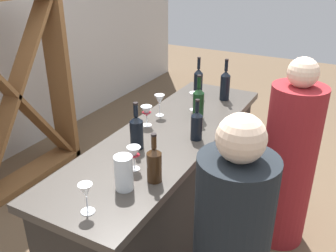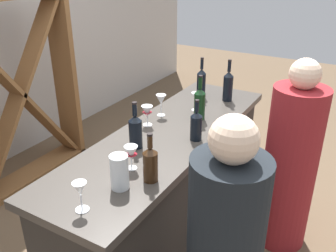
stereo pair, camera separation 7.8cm
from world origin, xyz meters
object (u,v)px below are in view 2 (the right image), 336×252
object	(u,v)px
wine_bottle_second_right_dark_green	(200,103)
wine_glass_near_center	(131,153)
wine_bottle_rightmost_near_black	(201,82)
water_pitcher	(119,172)
wine_glass_far_center	(161,100)
wine_rack	(18,94)
wine_bottle_far_right_near_black	(228,85)
wine_glass_far_left	(147,112)
person_center_guest	(290,166)
wine_glass_near_left	(80,190)
wine_bottle_second_left_near_black	(135,131)
wine_bottle_leftmost_amber_brown	(150,163)
wine_glass_near_right	(196,98)
wine_bottle_center_near_black	(196,125)

from	to	relation	value
wine_bottle_second_right_dark_green	wine_glass_near_center	bearing A→B (deg)	178.13
wine_bottle_rightmost_near_black	water_pitcher	bearing A→B (deg)	-171.19
wine_glass_far_center	wine_rack	bearing A→B (deg)	94.00
wine_bottle_far_right_near_black	water_pitcher	bearing A→B (deg)	179.76
wine_glass_far_left	person_center_guest	bearing A→B (deg)	-63.66
wine_rack	water_pitcher	size ratio (longest dim) A/B	9.42
water_pitcher	wine_bottle_far_right_near_black	bearing A→B (deg)	-0.24
wine_rack	wine_glass_near_left	world-z (taller)	wine_rack
wine_bottle_second_left_near_black	wine_glass_near_center	xyz separation A→B (m)	(-0.22, -0.12, -0.02)
wine_bottle_leftmost_amber_brown	wine_bottle_rightmost_near_black	distance (m)	1.30
wine_bottle_rightmost_near_black	wine_glass_near_right	bearing A→B (deg)	-161.55
wine_bottle_second_left_near_black	wine_bottle_second_right_dark_green	distance (m)	0.60
wine_bottle_far_right_near_black	wine_glass_far_center	distance (m)	0.62
wine_glass_near_left	wine_glass_far_left	world-z (taller)	wine_glass_near_left
wine_bottle_leftmost_amber_brown	wine_bottle_second_right_dark_green	bearing A→B (deg)	8.64
wine_rack	wine_bottle_second_right_dark_green	xyz separation A→B (m)	(0.19, -1.73, 0.19)
wine_bottle_leftmost_amber_brown	person_center_guest	size ratio (longest dim) A/B	0.19
wine_glass_far_left	water_pitcher	world-z (taller)	water_pitcher
wine_bottle_far_right_near_black	person_center_guest	bearing A→B (deg)	-113.98
wine_bottle_second_left_near_black	wine_glass_near_center	distance (m)	0.25
wine_glass_near_right	wine_bottle_center_near_black	bearing A→B (deg)	-153.63
wine_glass_near_left	wine_bottle_second_right_dark_green	bearing A→B (deg)	-0.63
wine_bottle_far_right_near_black	wine_glass_near_left	size ratio (longest dim) A/B	2.22
wine_bottle_second_right_dark_green	wine_glass_far_left	distance (m)	0.39
wine_glass_far_left	wine_glass_near_center	bearing A→B (deg)	-155.57
wine_bottle_leftmost_amber_brown	wine_bottle_second_right_dark_green	xyz separation A→B (m)	(0.85, 0.13, 0.02)
wine_rack	wine_bottle_second_right_dark_green	world-z (taller)	wine_rack
wine_bottle_second_left_near_black	wine_bottle_rightmost_near_black	world-z (taller)	wine_bottle_rightmost_near_black
wine_bottle_second_left_near_black	person_center_guest	world-z (taller)	person_center_guest
wine_glass_near_center	wine_bottle_leftmost_amber_brown	bearing A→B (deg)	-106.34
wine_rack	wine_glass_far_left	world-z (taller)	wine_rack
wine_glass_near_center	wine_glass_near_right	distance (m)	0.94
wine_glass_far_center	wine_glass_near_right	bearing A→B (deg)	-39.28
person_center_guest	wine_bottle_second_left_near_black	bearing A→B (deg)	42.16
wine_rack	wine_glass_far_center	bearing A→B (deg)	-86.00
person_center_guest	wine_bottle_leftmost_amber_brown	bearing A→B (deg)	61.68
wine_bottle_far_right_near_black	wine_glass_far_center	size ratio (longest dim) A/B	2.09
wine_rack	wine_bottle_rightmost_near_black	distance (m)	1.67
wine_glass_near_right	wine_glass_far_center	world-z (taller)	wine_glass_far_center
wine_bottle_second_right_dark_green	water_pitcher	xyz separation A→B (m)	(-0.98, -0.03, -0.03)
wine_bottle_second_left_near_black	wine_bottle_far_right_near_black	xyz separation A→B (m)	(1.03, -0.19, 0.02)
wine_bottle_rightmost_near_black	person_center_guest	xyz separation A→B (m)	(-0.24, -0.84, -0.42)
wine_bottle_second_left_near_black	wine_bottle_second_right_dark_green	world-z (taller)	wine_bottle_second_right_dark_green
wine_bottle_second_left_near_black	wine_rack	bearing A→B (deg)	75.93
wine_bottle_second_right_dark_green	wine_bottle_far_right_near_black	xyz separation A→B (m)	(0.45, -0.04, 0.00)
wine_bottle_second_left_near_black	wine_glass_far_left	size ratio (longest dim) A/B	2.07
wine_bottle_second_left_near_black	wine_glass_far_center	bearing A→B (deg)	13.64
wine_bottle_center_near_black	wine_bottle_rightmost_near_black	world-z (taller)	wine_bottle_rightmost_near_black
wine_glass_near_center	person_center_guest	xyz separation A→B (m)	(0.98, -0.68, -0.39)
wine_bottle_second_right_dark_green	wine_glass_near_right	world-z (taller)	wine_bottle_second_right_dark_green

